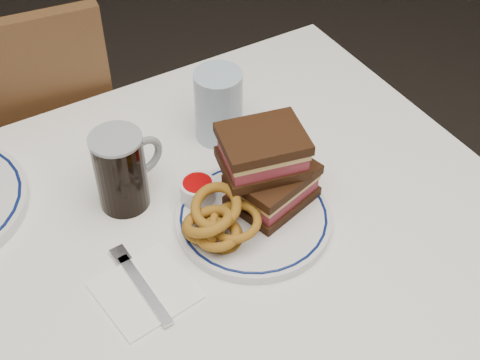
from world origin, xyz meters
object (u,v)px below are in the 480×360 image
chair_far (20,164)px  reuben_sandwich (268,168)px  beer_mug (122,169)px  main_plate (253,218)px

chair_far → reuben_sandwich: 0.73m
reuben_sandwich → beer_mug: (-0.19, 0.12, -0.01)m
main_plate → beer_mug: bearing=136.2°
main_plate → beer_mug: 0.22m
chair_far → beer_mug: chair_far is taller
chair_far → beer_mug: 0.57m
chair_far → main_plate: bearing=-68.3°
chair_far → main_plate: size_ratio=3.80×
beer_mug → chair_far: bearing=101.1°
main_plate → reuben_sandwich: bearing=30.2°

